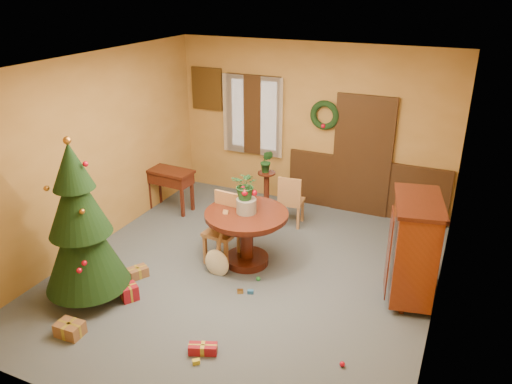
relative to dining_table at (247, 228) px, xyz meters
The scene contains 21 objects.
room_envelope 2.47m from the dining_table, 82.17° to the left, with size 5.50×5.50×5.50m.
dining_table is the anchor object (origin of this frame).
urn 0.35m from the dining_table, behind, with size 0.28×0.28×0.21m, color slate.
centerpiece_plant 0.66m from the dining_table, behind, with size 0.38×0.33×0.42m, color #1E4C23.
chair_near 0.35m from the dining_table, behind, with size 0.48×0.48×1.02m.
chair_far 1.39m from the dining_table, 83.59° to the left, with size 0.43×0.43×0.90m.
guitar 0.53m from the dining_table, 119.46° to the right, with size 0.37×0.17×0.87m, color #ECE3C4, non-canonical shape.
plant_stand 1.67m from the dining_table, 103.31° to the left, with size 0.31×0.31×0.79m.
stand_plant 1.72m from the dining_table, 103.31° to the left, with size 0.22×0.18×0.40m, color #19471E.
christmas_tree 2.25m from the dining_table, 133.35° to the right, with size 1.06×1.06×2.19m.
writing_desk 2.31m from the dining_table, 151.36° to the left, with size 0.88×0.47×0.76m.
sideboard 2.28m from the dining_table, ahead, with size 0.77×1.16×1.37m.
gift_a 2.65m from the dining_table, 117.41° to the right, with size 0.32×0.24×0.17m.
gift_b 1.82m from the dining_table, 125.01° to the right, with size 0.28×0.28×0.21m.
gift_c 1.64m from the dining_table, 141.89° to the right, with size 0.29×0.32×0.14m.
gift_d 2.04m from the dining_table, 79.14° to the right, with size 0.34×0.24×0.11m.
toy_a 0.96m from the dining_table, 61.26° to the right, with size 0.08×0.05×0.05m, color #2662A6.
toy_b 0.74m from the dining_table, 46.49° to the right, with size 0.06×0.06×0.06m, color green.
toy_c 2.22m from the dining_table, 79.59° to the right, with size 0.08×0.05×0.05m, color gold.
toy_d 2.45m from the dining_table, 39.24° to the right, with size 0.06×0.06×0.06m, color red.
toy_e 0.95m from the dining_table, 71.32° to the right, with size 0.08×0.05×0.05m, color #C5812E.
Camera 1 is at (2.60, -5.39, 3.86)m, focal length 35.00 mm.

